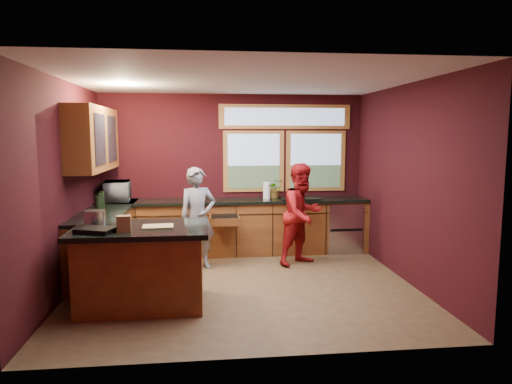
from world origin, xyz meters
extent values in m
plane|color=brown|center=(0.00, 0.00, 0.00)|extent=(4.50, 4.50, 0.00)
cube|color=black|center=(0.00, 2.00, 1.35)|extent=(4.50, 0.02, 2.70)
cube|color=black|center=(0.00, -2.00, 1.35)|extent=(4.50, 0.02, 2.70)
cube|color=black|center=(-2.25, 0.00, 1.35)|extent=(0.02, 4.00, 2.70)
cube|color=black|center=(2.25, 0.00, 1.35)|extent=(0.02, 4.00, 2.70)
cube|color=silver|center=(0.00, 0.00, 2.70)|extent=(4.50, 4.00, 0.02)
cube|color=#8C9DC1|center=(0.35, 1.99, 1.55)|extent=(1.06, 0.02, 1.06)
cube|color=#8C9DC1|center=(1.45, 1.99, 1.55)|extent=(1.06, 0.02, 1.06)
cube|color=#A96F31|center=(0.90, 1.99, 2.32)|extent=(2.30, 0.02, 0.42)
cube|color=#562914|center=(-2.07, 0.85, 1.95)|extent=(0.36, 1.80, 0.90)
cube|color=#562914|center=(0.00, 1.70, 0.44)|extent=(4.50, 0.60, 0.88)
cube|color=black|center=(0.00, 1.69, 0.91)|extent=(4.50, 0.64, 0.05)
cube|color=#B7B7BC|center=(1.85, 1.68, 0.42)|extent=(0.60, 0.58, 0.85)
cube|color=black|center=(1.10, 1.66, 0.91)|extent=(0.66, 0.46, 0.05)
cube|color=#562914|center=(-1.95, 0.85, 0.44)|extent=(0.60, 2.30, 0.88)
cube|color=black|center=(-1.94, 0.85, 0.91)|extent=(0.64, 2.30, 0.05)
cube|color=#562914|center=(-1.24, -0.57, 0.44)|extent=(1.40, 0.90, 0.88)
cube|color=black|center=(-1.24, -0.57, 0.92)|extent=(1.55, 1.05, 0.06)
imported|color=slate|center=(-0.61, 0.90, 0.77)|extent=(0.64, 0.52, 1.53)
imported|color=maroon|center=(1.00, 0.95, 0.79)|extent=(0.97, 0.92, 1.58)
imported|color=#999999|center=(-1.92, 1.70, 1.09)|extent=(0.47, 0.64, 0.33)
imported|color=#999999|center=(0.69, 1.75, 1.09)|extent=(0.29, 0.25, 0.32)
cylinder|color=white|center=(0.54, 1.70, 1.07)|extent=(0.12, 0.12, 0.28)
cube|color=tan|center=(-1.04, -0.62, 0.95)|extent=(0.37, 0.27, 0.02)
cylinder|color=#B5B6BA|center=(-1.79, -0.42, 1.03)|extent=(0.24, 0.24, 0.18)
cube|color=brown|center=(-1.39, -0.82, 1.03)|extent=(0.16, 0.14, 0.18)
cube|color=black|center=(-1.69, -0.82, 0.97)|extent=(0.47, 0.40, 0.05)
camera|label=1|loc=(-0.49, -5.89, 2.01)|focal=32.00mm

